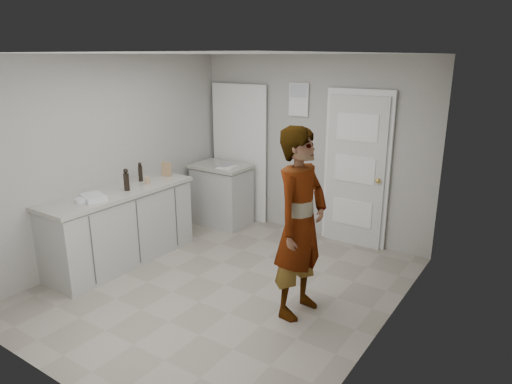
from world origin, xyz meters
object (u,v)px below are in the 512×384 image
Objects in this scene: oil_cruet_b at (140,172)px; baking_dish at (93,197)px; cake_mix_box at (166,169)px; egg_bowl at (81,200)px; person at (300,224)px; oil_cruet_a at (126,180)px; spice_jar at (147,181)px.

baking_dish is (0.15, -0.84, -0.09)m from oil_cruet_b.
oil_cruet_b is at bearing -113.09° from cake_mix_box.
baking_dish is 2.87× the size of egg_bowl.
person is 6.94× the size of oil_cruet_a.
egg_bowl is (-2.34, -0.74, 0.01)m from person.
oil_cruet_a is at bearing 86.68° from baking_dish.
person reaches higher than cake_mix_box.
person is 2.49m from oil_cruet_b.
person is at bearing -5.68° from oil_cruet_b.
egg_bowl is (-0.05, -0.60, -0.10)m from oil_cruet_a.
oil_cruet_b is 1.97× the size of egg_bowl.
oil_cruet_a is at bearing -64.89° from oil_cruet_b.
baking_dish is at bearing 82.14° from egg_bowl.
oil_cruet_a is 0.75× the size of baking_dish.
egg_bowl is at bearing -91.97° from spice_jar.
cake_mix_box is 0.71× the size of oil_cruet_a.
oil_cruet_a is (0.09, -0.76, 0.03)m from cake_mix_box.
oil_cruet_a reaches higher than spice_jar.
cake_mix_box is at bearing 96.65° from oil_cruet_a.
oil_cruet_a is 0.42m from oil_cruet_b.
oil_cruet_a is 2.14× the size of egg_bowl.
baking_dish is at bearing -93.32° from oil_cruet_a.
egg_bowl is at bearing 111.36° from person.
oil_cruet_a is 0.62m from egg_bowl.
person is 2.39m from baking_dish.
oil_cruet_a is at bearing 97.18° from person.
person reaches higher than egg_bowl.
oil_cruet_b is at bearing 88.10° from person.
oil_cruet_b is at bearing 165.41° from spice_jar.
cake_mix_box reaches higher than spice_jar.
oil_cruet_b reaches higher than spice_jar.
oil_cruet_b is 0.69× the size of baking_dish.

